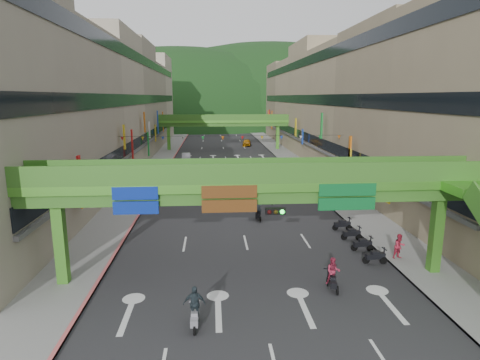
{
  "coord_description": "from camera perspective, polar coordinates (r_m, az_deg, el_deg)",
  "views": [
    {
      "loc": [
        -2.41,
        -16.05,
        10.61
      ],
      "look_at": [
        0.0,
        18.0,
        3.5
      ],
      "focal_mm": 30.0,
      "sensor_mm": 36.0,
      "label": 1
    }
  ],
  "objects": [
    {
      "name": "parked_scooter_row",
      "position": [
        30.56,
        16.3,
        -8.0
      ],
      "size": [
        1.6,
        7.21,
        1.08
      ],
      "color": "black",
      "rests_on": "ground"
    },
    {
      "name": "scooter_rider_left",
      "position": [
        19.56,
        -6.49,
        -17.54
      ],
      "size": [
        1.03,
        1.6,
        2.11
      ],
      "color": "gray",
      "rests_on": "ground"
    },
    {
      "name": "scooter_rider_mid",
      "position": [
        23.39,
        13.09,
        -12.88
      ],
      "size": [
        0.87,
        1.59,
        1.92
      ],
      "color": "black",
      "rests_on": "ground"
    },
    {
      "name": "pedestrian_dark",
      "position": [
        58.26,
        10.54,
        1.97
      ],
      "size": [
        1.09,
        0.54,
        1.8
      ],
      "primitive_type": "imported",
      "rotation": [
        0.0,
        0.0,
        -0.1
      ],
      "color": "black",
      "rests_on": "ground"
    },
    {
      "name": "building_row_right",
      "position": [
        69.42,
        14.1,
        10.47
      ],
      "size": [
        12.8,
        95.0,
        19.0
      ],
      "color": "gray",
      "rests_on": "ground"
    },
    {
      "name": "hill_left",
      "position": [
        176.82,
        -8.21,
        8.21
      ],
      "size": [
        168.0,
        140.0,
        112.0
      ],
      "primitive_type": "ellipsoid",
      "color": "#1C4419",
      "rests_on": "ground"
    },
    {
      "name": "scooter_rider_far",
      "position": [
        50.86,
        -7.2,
        0.84
      ],
      "size": [
        0.92,
        1.59,
        2.07
      ],
      "color": "maroon",
      "rests_on": "ground"
    },
    {
      "name": "curb_right",
      "position": [
        67.86,
        5.78,
        2.79
      ],
      "size": [
        0.2,
        140.0,
        0.18
      ],
      "primitive_type": "cube",
      "color": "gray",
      "rests_on": "ground"
    },
    {
      "name": "curb_left",
      "position": [
        67.21,
        -9.72,
        2.59
      ],
      "size": [
        0.2,
        140.0,
        0.18
      ],
      "primitive_type": "cube",
      "color": "#CC5959",
      "rests_on": "ground"
    },
    {
      "name": "pedestrian_red",
      "position": [
        28.69,
        21.71,
        -9.04
      ],
      "size": [
        0.95,
        0.82,
        1.66
      ],
      "primitive_type": "imported",
      "rotation": [
        0.0,
        0.0,
        0.27
      ],
      "color": "#B4253D",
      "rests_on": "ground"
    },
    {
      "name": "sidewalk_left",
      "position": [
        67.43,
        -11.33,
        2.55
      ],
      "size": [
        4.0,
        140.0,
        0.15
      ],
      "primitive_type": "cube",
      "color": "gray",
      "rests_on": "ground"
    },
    {
      "name": "car_yellow",
      "position": [
        88.26,
        0.96,
        5.34
      ],
      "size": [
        2.26,
        4.49,
        1.47
      ],
      "primitive_type": "imported",
      "rotation": [
        0.0,
        0.0,
        -0.13
      ],
      "color": "#C27A0D",
      "rests_on": "ground"
    },
    {
      "name": "ground",
      "position": [
        19.39,
        4.03,
        -21.45
      ],
      "size": [
        320.0,
        320.0,
        0.0
      ],
      "primitive_type": "plane",
      "color": "black",
      "rests_on": "ground"
    },
    {
      "name": "bunting_string",
      "position": [
        46.34,
        -1.05,
        6.01
      ],
      "size": [
        26.0,
        0.36,
        0.47
      ],
      "color": "black",
      "rests_on": "ground"
    },
    {
      "name": "scooter_rider_near",
      "position": [
        34.98,
        2.62,
        -4.27
      ],
      "size": [
        0.74,
        1.58,
        2.05
      ],
      "color": "black",
      "rests_on": "ground"
    },
    {
      "name": "sidewalk_right",
      "position": [
        68.21,
        7.35,
        2.79
      ],
      "size": [
        4.0,
        140.0,
        0.15
      ],
      "primitive_type": "cube",
      "color": "gray",
      "rests_on": "ground"
    },
    {
      "name": "hill_right",
      "position": [
        198.24,
        3.95,
        8.67
      ],
      "size": [
        208.0,
        176.0,
        128.0
      ],
      "primitive_type": "ellipsoid",
      "color": "#1C4419",
      "rests_on": "ground"
    },
    {
      "name": "building_row_left",
      "position": [
        68.09,
        -18.39,
        10.21
      ],
      "size": [
        12.8,
        95.0,
        19.0
      ],
      "color": "#9E937F",
      "rests_on": "ground"
    },
    {
      "name": "overpass_near",
      "position": [
        22.35,
        4.68,
        -2.27
      ],
      "size": [
        28.0,
        12.27,
        7.1
      ],
      "color": "#4C9E2D",
      "rests_on": "ground"
    },
    {
      "name": "overpass_far",
      "position": [
        81.25,
        -2.36,
        8.09
      ],
      "size": [
        28.0,
        2.2,
        7.1
      ],
      "color": "#4C9E2D",
      "rests_on": "ground"
    },
    {
      "name": "car_silver",
      "position": [
        67.94,
        -7.68,
        3.25
      ],
      "size": [
        1.68,
        4.16,
        1.34
      ],
      "primitive_type": "imported",
      "rotation": [
        0.0,
        0.0,
        0.06
      ],
      "color": "#9C9BA2",
      "rests_on": "ground"
    },
    {
      "name": "road_slab",
      "position": [
        66.94,
        -1.93,
        2.65
      ],
      "size": [
        18.0,
        140.0,
        0.02
      ],
      "primitive_type": "cube",
      "color": "#28282B",
      "rests_on": "ground"
    },
    {
      "name": "pedestrian_blue",
      "position": [
        58.48,
        9.41,
        1.99
      ],
      "size": [
        0.85,
        0.61,
        1.68
      ],
      "primitive_type": "imported",
      "rotation": [
        0.0,
        0.0,
        3.01
      ],
      "color": "navy",
      "rests_on": "ground"
    }
  ]
}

